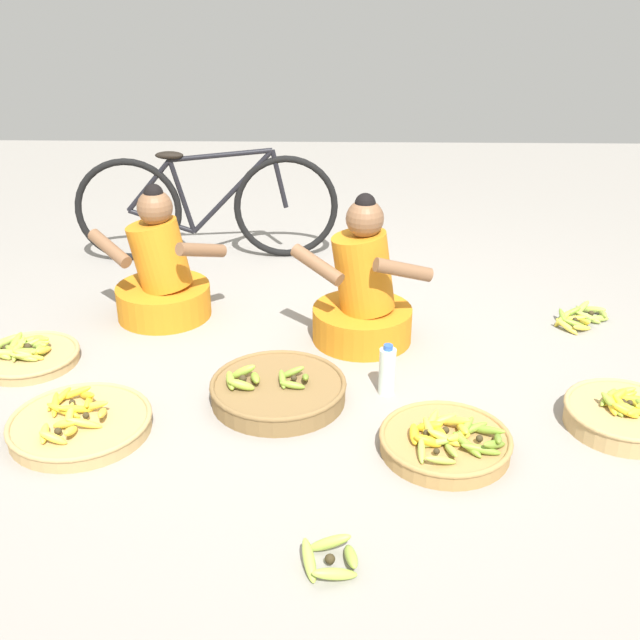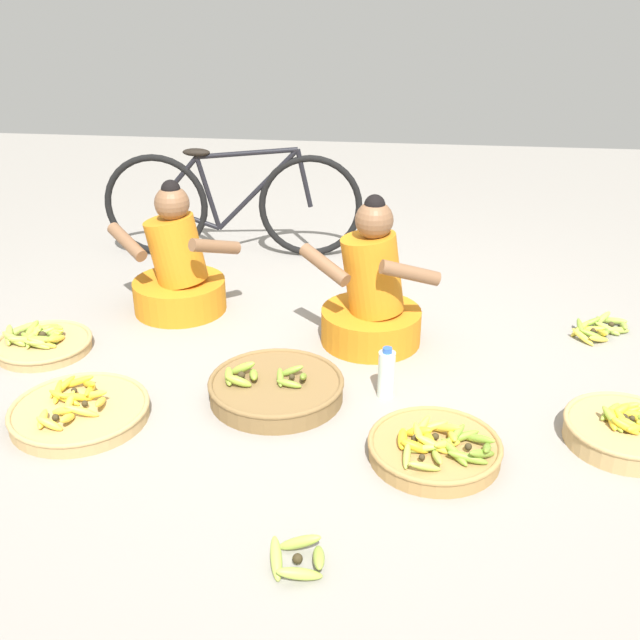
{
  "view_description": "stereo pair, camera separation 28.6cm",
  "coord_description": "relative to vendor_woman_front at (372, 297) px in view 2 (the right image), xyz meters",
  "views": [
    {
      "loc": [
        0.07,
        -3.29,
        1.84
      ],
      "look_at": [
        0.0,
        -0.2,
        0.35
      ],
      "focal_mm": 42.75,
      "sensor_mm": 36.0,
      "label": 1
    },
    {
      "loc": [
        0.36,
        -3.27,
        1.84
      ],
      "look_at": [
        0.0,
        -0.2,
        0.35
      ],
      "focal_mm": 42.75,
      "sensor_mm": 36.0,
      "label": 2
    }
  ],
  "objects": [
    {
      "name": "ground_plane",
      "position": [
        -0.21,
        -0.3,
        -0.25
      ],
      "size": [
        10.0,
        10.0,
        0.0
      ],
      "primitive_type": "plane",
      "color": "gray"
    },
    {
      "name": "vendor_woman_front",
      "position": [
        0.0,
        0.0,
        0.0
      ],
      "size": [
        0.72,
        0.52,
        0.79
      ],
      "color": "orange",
      "rests_on": "ground"
    },
    {
      "name": "vendor_woman_behind",
      "position": [
        -1.1,
        0.27,
        -0.01
      ],
      "size": [
        0.76,
        0.52,
        0.76
      ],
      "color": "orange",
      "rests_on": "ground"
    },
    {
      "name": "bicycle_leaning",
      "position": [
        -0.98,
        1.18,
        0.1
      ],
      "size": [
        1.7,
        0.21,
        0.73
      ],
      "color": "black",
      "rests_on": "ground"
    },
    {
      "name": "banana_basket_mid_left",
      "position": [
        1.1,
        -0.8,
        -0.19
      ],
      "size": [
        0.5,
        0.5,
        0.17
      ],
      "color": "tan",
      "rests_on": "ground"
    },
    {
      "name": "banana_basket_back_left",
      "position": [
        -1.22,
        -0.89,
        -0.21
      ],
      "size": [
        0.61,
        0.61,
        0.14
      ],
      "color": "tan",
      "rests_on": "ground"
    },
    {
      "name": "banana_basket_near_vendor",
      "position": [
        -0.4,
        -0.62,
        -0.2
      ],
      "size": [
        0.62,
        0.62,
        0.17
      ],
      "color": "brown",
      "rests_on": "ground"
    },
    {
      "name": "banana_basket_mid_right",
      "position": [
        0.32,
        -1.0,
        -0.2
      ],
      "size": [
        0.54,
        0.54,
        0.15
      ],
      "color": "#A87F47",
      "rests_on": "ground"
    },
    {
      "name": "banana_basket_front_center",
      "position": [
        -1.67,
        -0.29,
        -0.21
      ],
      "size": [
        0.49,
        0.49,
        0.14
      ],
      "color": "tan",
      "rests_on": "ground"
    },
    {
      "name": "loose_bananas_front_right",
      "position": [
        -0.14,
        -1.66,
        -0.22
      ],
      "size": [
        0.21,
        0.2,
        0.1
      ],
      "color": "#9EB747",
      "rests_on": "ground"
    },
    {
      "name": "loose_bananas_back_right",
      "position": [
        1.22,
        0.23,
        -0.22
      ],
      "size": [
        0.35,
        0.35,
        0.09
      ],
      "color": "#9EB747",
      "rests_on": "ground"
    },
    {
      "name": "water_bottle",
      "position": [
        0.1,
        -0.54,
        -0.14
      ],
      "size": [
        0.08,
        0.08,
        0.25
      ],
      "color": "silver",
      "rests_on": "ground"
    }
  ]
}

